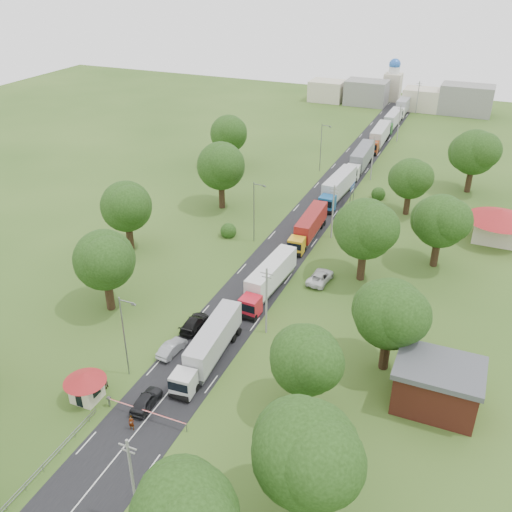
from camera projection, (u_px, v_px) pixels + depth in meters
The scene contains 45 objects.
ground at pixel (248, 294), 77.01m from camera, with size 260.00×260.00×0.00m, color #2F4E1A.
road at pixel (297, 234), 93.19m from camera, with size 8.00×200.00×0.04m, color black.
boom_barrier at pixel (135, 408), 56.83m from camera, with size 9.22×0.35×1.18m.
guard_booth at pixel (85, 383), 58.22m from camera, with size 4.40×4.40×3.45m.
guard_rail at pixel (38, 478), 50.41m from camera, with size 0.10×17.00×1.70m, color slate, non-canonical shape.
info_sign at pixel (352, 190), 102.10m from camera, with size 0.12×3.10×4.10m.
pole_0 at pixel (132, 480), 44.58m from camera, with size 1.60×0.24×9.00m.
pole_1 at pixel (266, 300), 67.23m from camera, with size 1.60×0.24×9.00m.
pole_2 at pixel (333, 211), 89.87m from camera, with size 1.60×0.24×9.00m.
pole_3 at pixel (373, 158), 112.52m from camera, with size 1.60×0.24×9.00m.
pole_4 at pixel (399, 122), 135.17m from camera, with size 1.60×0.24×9.00m.
pole_5 at pixel (418, 97), 157.81m from camera, with size 1.60×0.24×9.00m.
lamp_0 at pixel (125, 333), 60.01m from camera, with size 2.03×0.22×10.00m.
lamp_1 at pixel (255, 209), 88.32m from camera, with size 2.03×0.22×10.00m.
lamp_2 at pixel (322, 145), 116.63m from camera, with size 2.03×0.22×10.00m.
tree_1 at pixel (307, 452), 42.98m from camera, with size 9.60×9.60×12.05m.
tree_2 at pixel (306, 359), 54.63m from camera, with size 8.00×8.00×10.10m.
tree_3 at pixel (390, 313), 60.37m from camera, with size 8.80×8.80×11.07m.
tree_4 at pixel (365, 228), 77.04m from camera, with size 9.60×9.60×12.05m.
tree_5 at pixel (441, 221), 80.72m from camera, with size 8.80×8.80×11.07m.
tree_6 at pixel (411, 178), 97.15m from camera, with size 8.00×8.00×10.10m.
tree_7 at pixel (474, 152), 105.63m from camera, with size 9.60×9.60×12.05m.
tree_10 at pixel (105, 259), 70.73m from camera, with size 8.80×8.80×11.07m.
tree_11 at pixel (127, 206), 85.26m from camera, with size 8.80×8.80×11.07m.
tree_12 at pixel (221, 166), 99.09m from camera, with size 9.60×9.60×12.05m.
tree_13 at pixel (229, 133), 118.30m from camera, with size 8.80×8.80×11.07m.
house_brick at pixel (437, 386), 57.14m from camera, with size 8.60×6.60×5.20m.
house_cream at pixel (500, 220), 89.27m from camera, with size 10.08×10.08×5.80m.
distant_town at pixel (403, 96), 164.08m from camera, with size 52.00×8.00×8.00m.
church at pixel (393, 82), 171.24m from camera, with size 5.00×5.00×12.30m.
truck_0 at pixel (210, 345), 63.82m from camera, with size 3.21×14.29×3.94m.
truck_1 at pixel (269, 279), 76.52m from camera, with size 3.18×14.43×3.98m.
truck_2 at pixel (309, 226), 91.00m from camera, with size 2.76×13.98×3.87m.
truck_3 at pixel (338, 187), 105.22m from camera, with size 3.36×15.53×4.29m.
truck_4 at pixel (361, 159), 119.11m from camera, with size 3.06×15.77×4.37m.
truck_5 at pixel (379, 136), 133.18m from camera, with size 3.05×15.67×4.34m.
truck_6 at pixel (392, 120), 146.27m from camera, with size 2.60×14.47×4.01m.
truck_7 at pixel (404, 105), 159.41m from camera, with size 2.75×15.53×4.31m.
car_lane_front at pixel (146, 400), 57.99m from camera, with size 1.78×4.42×1.51m, color black.
car_lane_mid at pixel (172, 348), 65.58m from camera, with size 1.52×4.36×1.44m, color gray.
car_lane_rear at pixel (194, 323), 69.92m from camera, with size 2.08×5.12×1.48m, color black.
car_verge_near at pixel (320, 277), 79.58m from camera, with size 2.51×5.43×1.51m, color silver.
car_verge_far at pixel (345, 212), 98.77m from camera, with size 1.92×4.77×1.62m, color #4E5055.
pedestrian_near at pixel (131, 423), 55.11m from camera, with size 0.61×0.40×1.69m, color gray.
pedestrian_booth at pixel (105, 382), 60.28m from camera, with size 0.79×0.61×1.62m, color gray.
Camera 1 is at (26.40, -59.56, 41.41)m, focal length 40.00 mm.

